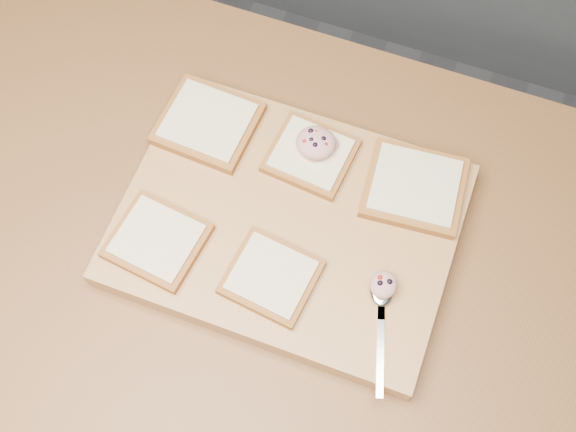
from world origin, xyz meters
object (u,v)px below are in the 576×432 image
Objects in this scene: spoon at (382,298)px; cutting_board at (288,224)px; bread_far_center at (311,155)px; tuna_salad_dollop at (316,142)px.

cutting_board is at bearing 157.28° from spoon.
bread_far_center is 2.18× the size of tuna_salad_dollop.
spoon is (0.15, -0.17, -0.02)m from tuna_salad_dollop.
bread_far_center is at bearing 133.40° from spoon.
cutting_board is 0.10m from bread_far_center.
cutting_board is at bearing -90.23° from tuna_salad_dollop.
tuna_salad_dollop reaches higher than cutting_board.
spoon is (0.15, -0.16, -0.00)m from bread_far_center.
cutting_board is 0.16m from spoon.
spoon is at bearing -48.86° from tuna_salad_dollop.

